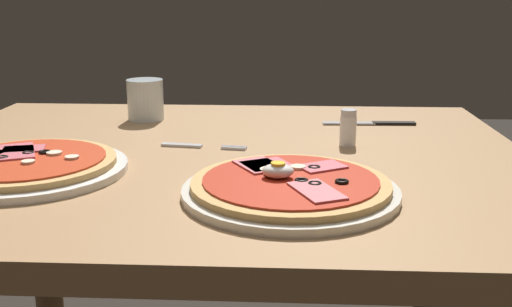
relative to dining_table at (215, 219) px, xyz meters
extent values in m
cube|color=#9E754C|center=(0.00, 0.00, 0.10)|extent=(1.10, 0.89, 0.04)
cylinder|color=brown|center=(-0.49, 0.38, -0.28)|extent=(0.07, 0.07, 0.74)
cylinder|color=brown|center=(0.49, 0.38, -0.28)|extent=(0.07, 0.07, 0.74)
cylinder|color=silver|center=(0.13, -0.22, 0.13)|extent=(0.30, 0.30, 0.01)
cylinder|color=tan|center=(0.13, -0.22, 0.14)|extent=(0.28, 0.28, 0.01)
cylinder|color=#B72D19|center=(0.13, -0.22, 0.15)|extent=(0.24, 0.24, 0.00)
torus|color=black|center=(0.15, -0.23, 0.15)|extent=(0.02, 0.02, 0.00)
torus|color=black|center=(0.11, -0.21, 0.15)|extent=(0.02, 0.02, 0.00)
torus|color=black|center=(0.20, -0.24, 0.15)|extent=(0.02, 0.02, 0.00)
torus|color=black|center=(0.15, -0.23, 0.15)|extent=(0.02, 0.02, 0.00)
torus|color=black|center=(0.17, -0.17, 0.15)|extent=(0.02, 0.02, 0.00)
torus|color=black|center=(0.17, -0.25, 0.15)|extent=(0.02, 0.02, 0.00)
cube|color=#D16B70|center=(0.09, -0.16, 0.15)|extent=(0.08, 0.09, 0.00)
cube|color=#C65B66|center=(0.18, -0.16, 0.15)|extent=(0.08, 0.07, 0.00)
cube|color=#D16B70|center=(0.17, -0.27, 0.15)|extent=(0.08, 0.10, 0.00)
cube|color=#C65B66|center=(0.10, -0.16, 0.15)|extent=(0.09, 0.08, 0.00)
cylinder|color=beige|center=(0.14, -0.17, 0.15)|extent=(0.02, 0.02, 0.00)
cylinder|color=beige|center=(0.10, -0.19, 0.15)|extent=(0.03, 0.03, 0.00)
ellipsoid|color=white|center=(0.12, -0.22, 0.16)|extent=(0.04, 0.03, 0.02)
cylinder|color=yellow|center=(0.12, -0.22, 0.17)|extent=(0.02, 0.02, 0.00)
cylinder|color=white|center=(-0.27, -0.14, 0.13)|extent=(0.31, 0.31, 0.01)
cylinder|color=tan|center=(-0.27, -0.14, 0.14)|extent=(0.27, 0.27, 0.01)
cylinder|color=red|center=(-0.27, -0.14, 0.15)|extent=(0.24, 0.24, 0.00)
torus|color=black|center=(-0.28, -0.12, 0.15)|extent=(0.02, 0.02, 0.00)
torus|color=black|center=(-0.31, -0.14, 0.15)|extent=(0.02, 0.02, 0.00)
torus|color=black|center=(-0.26, -0.11, 0.15)|extent=(0.02, 0.02, 0.00)
torus|color=black|center=(-0.31, -0.14, 0.15)|extent=(0.02, 0.02, 0.00)
cube|color=#C65B66|center=(-0.30, -0.09, 0.15)|extent=(0.07, 0.06, 0.00)
cube|color=#C65B66|center=(-0.30, -0.10, 0.15)|extent=(0.09, 0.11, 0.00)
cylinder|color=beige|center=(-0.20, -0.14, 0.15)|extent=(0.02, 0.02, 0.00)
cylinder|color=beige|center=(-0.24, -0.11, 0.15)|extent=(0.02, 0.02, 0.00)
cylinder|color=beige|center=(-0.26, -0.16, 0.15)|extent=(0.02, 0.02, 0.00)
cylinder|color=silver|center=(-0.18, 0.27, 0.17)|extent=(0.08, 0.08, 0.09)
cylinder|color=silver|center=(-0.18, 0.27, 0.14)|extent=(0.07, 0.07, 0.03)
cube|color=silver|center=(-0.06, 0.04, 0.13)|extent=(0.08, 0.02, 0.00)
cube|color=silver|center=(0.03, 0.02, 0.13)|extent=(0.04, 0.01, 0.00)
cube|color=silver|center=(0.03, 0.02, 0.13)|extent=(0.04, 0.01, 0.00)
cube|color=silver|center=(0.03, 0.03, 0.13)|extent=(0.04, 0.01, 0.00)
cube|color=silver|center=(0.03, 0.03, 0.13)|extent=(0.04, 0.01, 0.00)
cube|color=silver|center=(0.26, 0.24, 0.13)|extent=(0.11, 0.02, 0.00)
cube|color=black|center=(0.35, 0.24, 0.13)|extent=(0.09, 0.02, 0.01)
cylinder|color=white|center=(0.24, 0.06, 0.15)|extent=(0.03, 0.03, 0.05)
cylinder|color=silver|center=(0.24, 0.06, 0.19)|extent=(0.03, 0.03, 0.01)
camera|label=1|loc=(0.13, -1.01, 0.40)|focal=42.22mm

